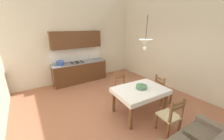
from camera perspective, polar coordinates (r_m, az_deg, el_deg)
name	(u,v)px	position (r m, az deg, el deg)	size (l,w,h in m)	color
ground_plane	(116,110)	(4.19, 1.78, -16.99)	(6.02, 6.51, 0.10)	#AD6B4C
wall_back	(76,35)	(6.14, -15.14, 14.32)	(6.02, 0.12, 4.02)	beige
wall_right	(178,37)	(5.53, 26.68, 12.69)	(0.12, 6.51, 4.02)	beige
kitchen_cabinetry	(79,63)	(5.98, -14.06, 3.04)	(2.33, 0.63, 2.20)	#56331C
dining_table	(140,93)	(3.77, 12.04, -9.64)	(1.47, 1.08, 0.75)	brown
dining_chair_window_side	(162,90)	(4.55, 20.92, -8.11)	(0.51, 0.51, 0.93)	#D1BC89
dining_chair_kitchen_side	(122,87)	(4.49, 4.38, -7.23)	(0.43, 0.43, 0.93)	#D1BC89
dining_chair_camera_side	(170,116)	(3.42, 23.88, -17.84)	(0.47, 0.47, 0.93)	#D1BC89
fruit_bowl	(141,86)	(3.72, 12.63, -6.93)	(0.30, 0.30, 0.12)	#4C7F5B
pendant_lamp	(146,43)	(3.28, 14.32, 11.31)	(0.32, 0.32, 0.80)	black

